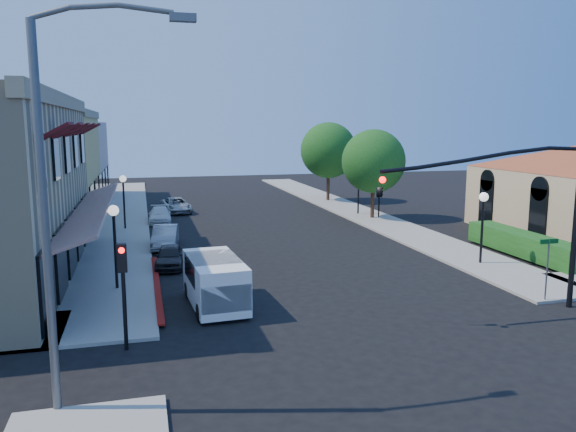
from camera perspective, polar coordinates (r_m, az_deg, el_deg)
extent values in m
plane|color=black|center=(18.35, 10.30, -12.51)|extent=(120.00, 120.00, 0.00)
cube|color=gray|center=(42.95, -16.39, -0.12)|extent=(3.50, 50.00, 0.12)
cube|color=gray|center=(45.85, 6.02, 0.77)|extent=(3.50, 50.00, 0.12)
cube|color=maroon|center=(24.36, -13.16, -7.12)|extent=(0.25, 10.00, 0.06)
cube|color=tan|center=(26.63, -22.22, 10.81)|extent=(0.50, 18.20, 0.60)
cube|color=#561416|center=(26.75, -19.38, 0.74)|extent=(1.75, 17.00, 0.67)
cube|color=#541015|center=(19.57, -22.55, 7.94)|extent=(1.02, 1.50, 0.60)
cube|color=#541015|center=(22.95, -21.42, 8.09)|extent=(1.02, 1.50, 0.60)
cube|color=#541015|center=(26.33, -20.58, 8.20)|extent=(1.02, 1.50, 0.60)
cube|color=#541015|center=(29.72, -19.94, 8.29)|extent=(1.02, 1.50, 0.60)
cube|color=#541015|center=(33.10, -19.42, 8.35)|extent=(1.02, 1.50, 0.60)
cube|color=black|center=(19.83, -23.30, -6.60)|extent=(0.12, 2.60, 2.60)
cube|color=black|center=(23.10, -22.08, -4.35)|extent=(0.12, 2.60, 2.60)
cube|color=black|center=(26.39, -21.17, -2.66)|extent=(0.12, 2.60, 2.60)
cube|color=black|center=(29.71, -20.46, -1.35)|extent=(0.12, 2.60, 2.60)
cube|color=black|center=(33.05, -19.89, -0.30)|extent=(0.12, 2.60, 2.60)
cube|color=tan|center=(42.30, -25.85, 4.30)|extent=(10.00, 12.00, 7.60)
cube|color=#C29F93|center=(54.12, -23.44, 5.01)|extent=(10.00, 12.00, 7.00)
cube|color=black|center=(34.98, 24.06, 0.28)|extent=(0.12, 1.40, 2.80)
cube|color=black|center=(38.96, 19.48, 1.39)|extent=(0.12, 1.40, 2.80)
cube|color=#174D16|center=(31.69, 22.76, -3.81)|extent=(1.40, 8.00, 1.10)
cylinder|color=black|center=(41.14, 8.57, 1.15)|extent=(0.28, 0.28, 2.10)
sphere|color=#174D16|center=(40.82, 8.67, 5.53)|extent=(4.56, 4.56, 4.56)
cylinder|color=black|center=(50.39, 4.09, 2.80)|extent=(0.28, 0.28, 2.27)
sphere|color=#174D16|center=(50.13, 4.13, 6.67)|extent=(4.94, 4.94, 4.94)
cylinder|color=black|center=(23.14, 27.16, -1.13)|extent=(0.20, 0.20, 6.00)
cylinder|color=black|center=(20.45, 19.48, 5.47)|extent=(7.80, 0.14, 0.14)
imported|color=black|center=(18.63, 9.33, 2.78)|extent=(0.20, 0.16, 1.00)
sphere|color=#FF0C0C|center=(18.43, 9.58, 3.65)|extent=(0.22, 0.22, 0.22)
cylinder|color=black|center=(17.71, -16.29, -8.40)|extent=(0.12, 0.12, 3.00)
cube|color=black|center=(17.20, -16.51, -4.10)|extent=(0.28, 0.22, 0.85)
sphere|color=#FF0C0C|center=(17.03, -16.56, -3.37)|extent=(0.18, 0.18, 0.18)
cylinder|color=#595B5E|center=(13.76, -23.46, -0.96)|extent=(0.20, 0.20, 9.00)
cylinder|color=#595B5E|center=(13.65, -18.21, 19.34)|extent=(3.00, 0.12, 0.12)
cube|color=#595B5E|center=(13.66, -10.64, 19.20)|extent=(0.60, 0.25, 0.18)
cylinder|color=#595B5E|center=(23.68, 24.82, -5.08)|extent=(0.06, 0.06, 2.50)
cube|color=#0C591E|center=(23.44, 25.00, -2.35)|extent=(0.80, 0.04, 0.18)
cylinder|color=black|center=(23.99, -17.12, -3.59)|extent=(0.12, 0.12, 3.20)
sphere|color=white|center=(23.67, -17.32, 0.54)|extent=(0.44, 0.44, 0.44)
cylinder|color=black|center=(37.77, -16.31, 1.01)|extent=(0.12, 0.12, 3.20)
sphere|color=white|center=(37.57, -16.43, 3.65)|extent=(0.44, 0.44, 0.44)
cylinder|color=black|center=(28.73, 19.09, -1.62)|extent=(0.12, 0.12, 3.20)
sphere|color=white|center=(28.47, 19.27, 1.84)|extent=(0.44, 0.44, 0.44)
cylinder|color=black|center=(42.78, 7.16, 2.23)|extent=(0.12, 0.12, 3.20)
sphere|color=white|center=(42.61, 7.21, 4.56)|extent=(0.44, 0.44, 0.44)
cube|color=white|center=(21.29, -7.43, -6.56)|extent=(2.05, 4.26, 1.70)
cube|color=white|center=(19.63, -6.41, -8.19)|extent=(1.78, 0.68, 0.94)
cube|color=black|center=(19.80, -6.64, -6.61)|extent=(1.61, 0.20, 0.85)
cube|color=black|center=(21.45, -7.60, -5.27)|extent=(1.96, 2.56, 0.85)
cylinder|color=black|center=(20.02, -8.89, -9.65)|extent=(0.27, 0.64, 0.62)
cylinder|color=black|center=(22.69, -10.09, -7.41)|extent=(0.27, 0.64, 0.62)
cylinder|color=black|center=(20.33, -4.37, -9.27)|extent=(0.27, 0.64, 0.62)
cylinder|color=black|center=(22.96, -6.10, -7.12)|extent=(0.27, 0.64, 0.62)
imported|color=black|center=(27.48, -11.95, -4.04)|extent=(1.62, 3.32, 1.09)
imported|color=#9EA2A3|center=(31.89, -12.36, -2.09)|extent=(1.73, 3.88, 1.24)
imported|color=white|center=(40.21, -12.89, 0.09)|extent=(1.63, 3.75, 1.07)
imported|color=#A2A5A7|center=(44.67, -11.29, 1.09)|extent=(2.39, 4.34, 1.15)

